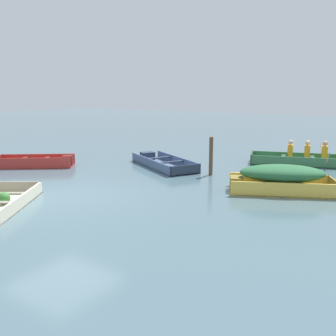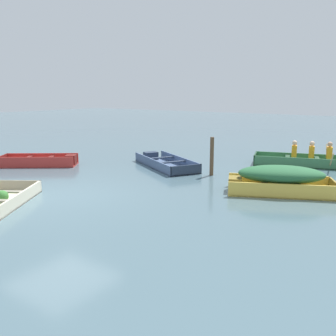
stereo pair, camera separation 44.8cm
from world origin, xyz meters
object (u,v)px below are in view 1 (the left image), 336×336
skiff_slate_blue_mid_moored (162,163)px  rowboat_green_with_crew (305,159)px  skiff_yellow_near_moored (281,176)px  skiff_red_far_moored (39,163)px  mooring_post (211,156)px

skiff_slate_blue_mid_moored → rowboat_green_with_crew: size_ratio=0.93×
skiff_yellow_near_moored → rowboat_green_with_crew: 4.46m
skiff_red_far_moored → rowboat_green_with_crew: size_ratio=0.75×
skiff_red_far_moored → rowboat_green_with_crew: 9.98m
skiff_yellow_near_moored → skiff_red_far_moored: 8.67m
skiff_red_far_moored → skiff_slate_blue_mid_moored: bearing=34.1°
skiff_slate_blue_mid_moored → rowboat_green_with_crew: rowboat_green_with_crew is taller
rowboat_green_with_crew → mooring_post: bearing=-121.9°
skiff_yellow_near_moored → mooring_post: size_ratio=2.38×
skiff_slate_blue_mid_moored → mooring_post: mooring_post is taller
skiff_slate_blue_mid_moored → rowboat_green_with_crew: (4.40, 3.17, 0.12)m
skiff_red_far_moored → skiff_yellow_near_moored: bearing=8.6°
skiff_slate_blue_mid_moored → skiff_red_far_moored: skiff_red_far_moored is taller
skiff_slate_blue_mid_moored → rowboat_green_with_crew: 5.43m
skiff_yellow_near_moored → skiff_red_far_moored: bearing=-171.4°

